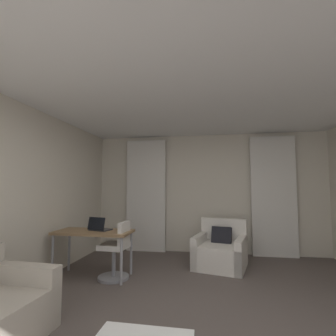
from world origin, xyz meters
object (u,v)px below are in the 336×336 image
(armchair, at_px, (221,251))
(laptop, at_px, (99,228))
(desk_chair, at_px, (116,253))
(desk, at_px, (94,235))

(armchair, relative_size, laptop, 2.79)
(armchair, distance_m, desk_chair, 1.86)
(desk_chair, xyz_separation_m, laptop, (-0.32, 0.05, 0.38))
(laptop, bearing_deg, desk, -153.79)
(armchair, bearing_deg, laptop, -156.81)
(desk_chair, bearing_deg, desk, 177.85)
(desk_chair, height_order, laptop, laptop)
(armchair, xyz_separation_m, desk, (-2.03, -0.87, 0.38))
(desk, xyz_separation_m, desk_chair, (0.39, -0.01, -0.26))
(desk, bearing_deg, armchair, 23.31)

